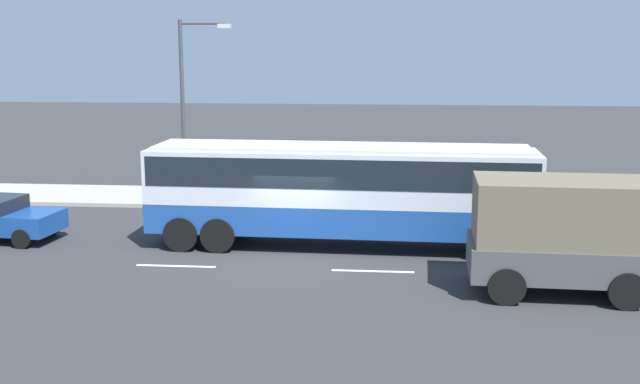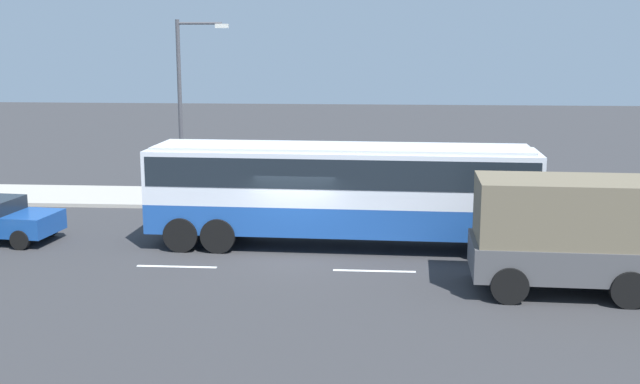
% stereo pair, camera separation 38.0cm
% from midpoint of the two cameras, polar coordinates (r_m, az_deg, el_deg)
% --- Properties ---
extents(ground_plane, '(120.00, 120.00, 0.00)m').
position_cam_midpoint_polar(ground_plane, '(24.77, -1.39, -4.52)').
color(ground_plane, '#333335').
extents(sidewalk_curb, '(80.00, 4.00, 0.15)m').
position_cam_midpoint_polar(sidewalk_curb, '(32.88, 0.30, -0.53)').
color(sidewalk_curb, '#A8A399').
rests_on(sidewalk_curb, ground_plane).
extents(lane_centreline, '(37.32, 0.16, 0.01)m').
position_cam_midpoint_polar(lane_centreline, '(23.04, 3.74, -5.72)').
color(lane_centreline, white).
rests_on(lane_centreline, ground_plane).
extents(coach_bus, '(12.44, 2.94, 3.30)m').
position_cam_midpoint_polar(coach_bus, '(25.24, 1.94, 0.55)').
color(coach_bus, '#1E4C9E').
rests_on(coach_bus, ground_plane).
extents(cargo_truck, '(8.15, 2.89, 3.04)m').
position_cam_midpoint_polar(cargo_truck, '(21.97, 21.43, -2.84)').
color(cargo_truck, '#19592D').
rests_on(cargo_truck, ground_plane).
extents(pedestrian_near_curb, '(0.32, 0.32, 1.56)m').
position_cam_midpoint_polar(pedestrian_near_curb, '(33.05, -7.34, 1.13)').
color(pedestrian_near_curb, black).
rests_on(pedestrian_near_curb, sidewalk_curb).
extents(street_lamp, '(2.07, 0.24, 7.24)m').
position_cam_midpoint_polar(street_lamp, '(31.45, -9.19, 6.64)').
color(street_lamp, '#47474C').
rests_on(street_lamp, sidewalk_curb).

